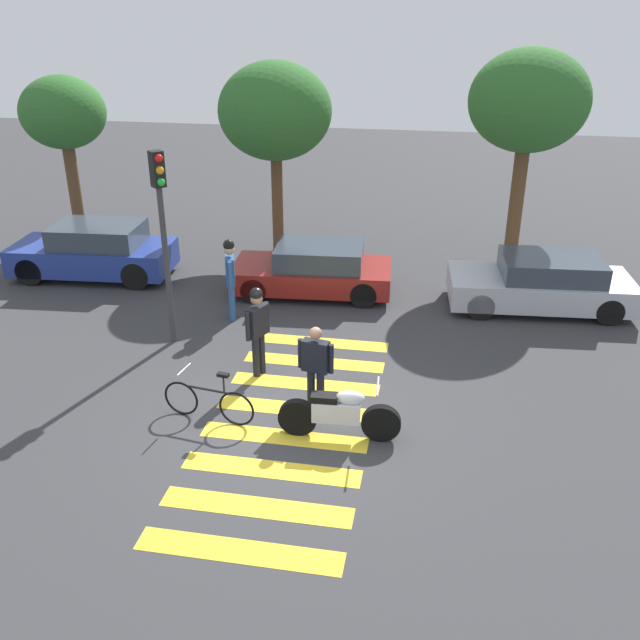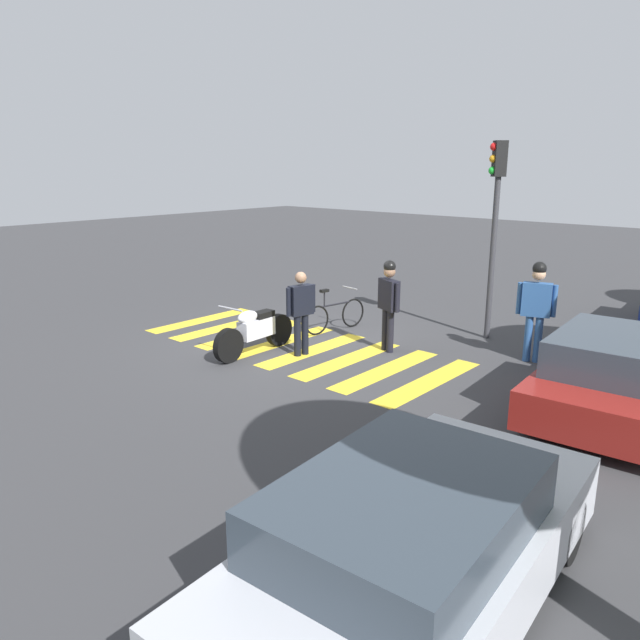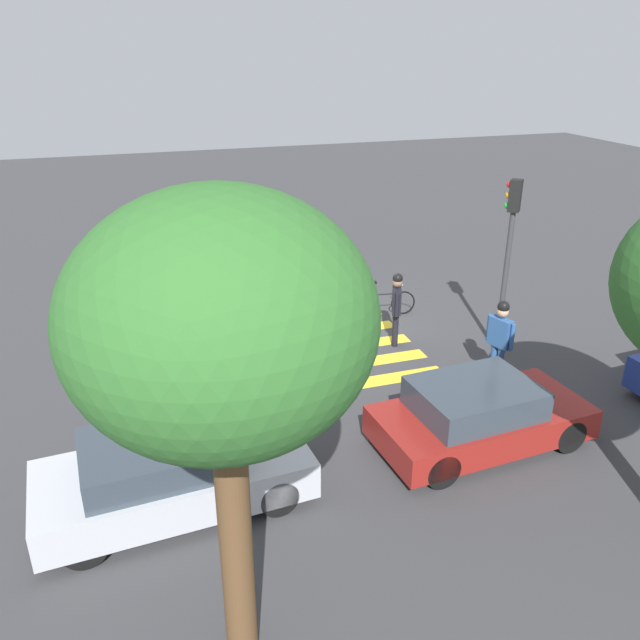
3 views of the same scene
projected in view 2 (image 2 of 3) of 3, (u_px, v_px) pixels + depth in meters
The scene contains 10 objects.
ground_plane at pixel (297, 346), 12.27m from camera, with size 60.00×60.00×0.00m, color #38383A.
police_motorcycle at pixel (255, 331), 11.68m from camera, with size 2.07×0.62×1.05m.
leaning_bicycle at pixel (335, 315), 13.30m from camera, with size 1.72×0.46×0.99m.
officer_on_foot at pixel (301, 308), 11.47m from camera, with size 0.65×0.29×1.65m.
officer_by_motorcycle at pixel (389, 299), 11.69m from camera, with size 0.37×0.64×1.83m.
pedestrian_bystander at pixel (536, 304), 11.04m from camera, with size 0.35×0.68×1.91m.
crosswalk_stripes at pixel (297, 346), 12.27m from camera, with size 2.85×6.75×0.01m.
car_maroon_wagon at pixel (616, 375), 8.83m from camera, with size 4.03×2.10×1.25m.
car_silver_sedan at pixel (414, 546), 4.85m from camera, with size 4.34×2.14×1.28m.
traffic_light_pole at pixel (495, 208), 12.16m from camera, with size 0.34×0.34×4.08m.
Camera 2 is at (8.46, 8.15, 3.63)m, focal length 33.50 mm.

